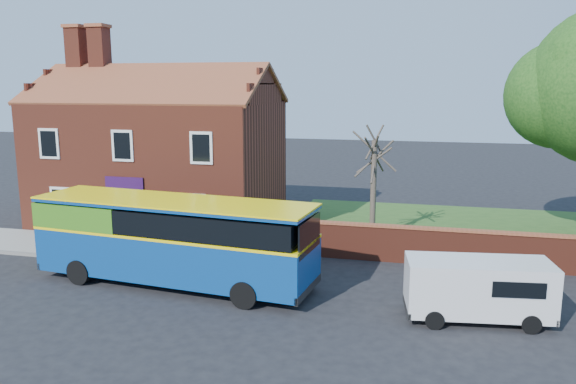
# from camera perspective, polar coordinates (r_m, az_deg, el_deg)

# --- Properties ---
(ground) EXTENTS (120.00, 120.00, 0.00)m
(ground) POSITION_cam_1_polar(r_m,az_deg,el_deg) (19.33, -8.61, -11.96)
(ground) COLOR black
(ground) RESTS_ON ground
(pavement) EXTENTS (18.00, 3.50, 0.12)m
(pavement) POSITION_cam_1_polar(r_m,az_deg,el_deg) (27.22, -17.77, -5.43)
(pavement) COLOR gray
(pavement) RESTS_ON ground
(kerb) EXTENTS (18.00, 0.15, 0.14)m
(kerb) POSITION_cam_1_polar(r_m,az_deg,el_deg) (25.81, -19.79, -6.43)
(kerb) COLOR slate
(kerb) RESTS_ON ground
(grass_strip) EXTENTS (26.00, 12.00, 0.04)m
(grass_strip) POSITION_cam_1_polar(r_m,az_deg,el_deg) (30.96, 24.64, -4.04)
(grass_strip) COLOR #426B28
(grass_strip) RESTS_ON ground
(shop_building) EXTENTS (12.30, 8.13, 10.50)m
(shop_building) POSITION_cam_1_polar(r_m,az_deg,el_deg) (31.48, -12.74, 3.23)
(shop_building) COLOR maroon
(shop_building) RESTS_ON ground
(bus) EXTENTS (10.96, 3.86, 3.27)m
(bus) POSITION_cam_1_polar(r_m,az_deg,el_deg) (21.65, -12.30, -4.40)
(bus) COLOR navy
(bus) RESTS_ON ground
(van_near) EXTENTS (4.70, 2.36, 1.98)m
(van_near) POSITION_cam_1_polar(r_m,az_deg,el_deg) (19.12, 18.79, -9.15)
(van_near) COLOR silver
(van_near) RESTS_ON ground
(bare_tree) EXTENTS (1.99, 2.38, 5.32)m
(bare_tree) POSITION_cam_1_polar(r_m,az_deg,el_deg) (27.16, 8.68, 0.72)
(bare_tree) COLOR #4C4238
(bare_tree) RESTS_ON ground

